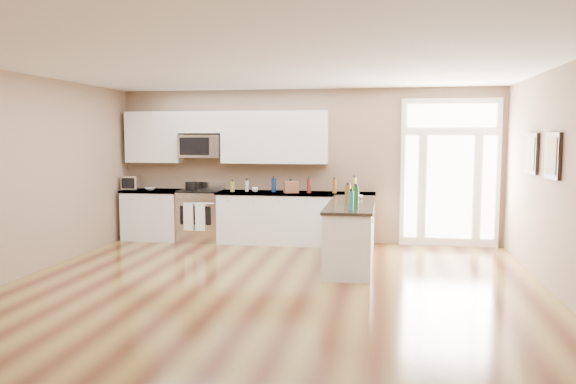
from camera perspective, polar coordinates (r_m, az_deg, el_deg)
The scene contains 20 objects.
ground at distance 6.67m, azimuth -2.89°, elevation -11.27°, with size 8.00×8.00×0.00m, color #502916.
room_shell at distance 6.38m, azimuth -2.97°, elevation 3.58°, with size 8.00×8.00×8.00m.
back_cabinet_left at distance 10.89m, azimuth -13.51°, elevation -2.41°, with size 1.10×0.66×0.94m.
back_cabinet_right at distance 10.15m, azimuth 0.76°, elevation -2.85°, with size 2.85×0.66×0.94m.
peninsula_cabinet at distance 8.61m, azimuth 6.40°, elevation -4.44°, with size 0.69×2.32×0.94m.
upper_cabinet_left at distance 10.93m, azimuth -13.44°, elevation 5.44°, with size 1.04×0.33×0.95m, color white.
upper_cabinet_right at distance 10.25m, azimuth -1.41°, elevation 5.58°, with size 1.94×0.33×0.95m, color white.
upper_cabinet_short at distance 10.60m, azimuth -8.81°, elevation 7.01°, with size 0.82×0.33×0.40m, color white.
microwave at distance 10.56m, azimuth -8.84°, elevation 4.63°, with size 0.78×0.41×0.42m.
entry_door at distance 10.26m, azimuth 16.11°, elevation 1.89°, with size 1.70×0.10×2.60m.
wall_art_near at distance 8.68m, azimuth 23.51°, elevation 3.61°, with size 0.05×0.58×0.58m.
wall_art_far at distance 7.71m, azimuth 25.29°, elevation 3.34°, with size 0.05×0.58×0.58m.
kitchen_range at distance 10.56m, azimuth -8.83°, elevation -2.35°, with size 0.77×0.69×1.08m.
stockpot at distance 10.51m, azimuth -9.79°, elevation 0.65°, with size 0.22×0.22×0.17m, color black.
toaster_oven at distance 10.97m, azimuth -15.67°, elevation 0.92°, with size 0.31×0.24×0.26m, color silver.
cardboard_box at distance 9.97m, azimuth 0.33°, elevation 0.49°, with size 0.25×0.18×0.20m, color brown.
bowl_left at distance 10.79m, azimuth -13.84°, elevation 0.30°, with size 0.17×0.17×0.04m, color white.
bowl_peninsula at distance 9.11m, azimuth 7.04°, elevation -0.50°, with size 0.18×0.18×0.06m, color white.
cup_counter at distance 10.13m, azimuth -3.37°, elevation 0.24°, with size 0.11×0.11×0.09m, color white.
counter_bottles at distance 9.27m, azimuth 3.31°, elevation 0.23°, with size 2.40×2.40×0.30m.
Camera 1 is at (1.39, -6.22, 1.94)m, focal length 35.00 mm.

